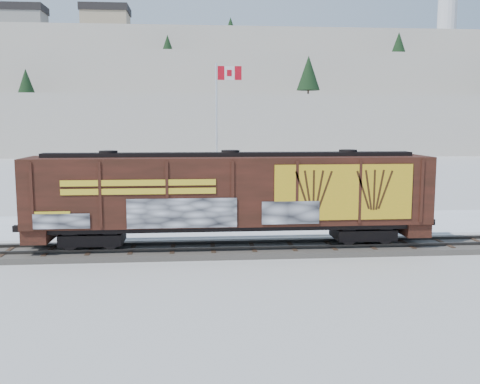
{
  "coord_description": "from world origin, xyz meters",
  "views": [
    {
      "loc": [
        -2.88,
        -26.39,
        6.47
      ],
      "look_at": [
        -0.36,
        3.0,
        2.67
      ],
      "focal_mm": 40.0,
      "sensor_mm": 36.0,
      "label": 1
    }
  ],
  "objects": [
    {
      "name": "car_dark",
      "position": [
        7.87,
        8.49,
        0.76
      ],
      "size": [
        5.18,
        2.46,
        1.46
      ],
      "primitive_type": "imported",
      "rotation": [
        0.0,
        0.0,
        1.49
      ],
      "color": "#202228",
      "rests_on": "parking_strip"
    },
    {
      "name": "hopper_railcar",
      "position": [
        -1.09,
        -0.01,
        3.0
      ],
      "size": [
        19.81,
        3.06,
        4.61
      ],
      "color": "black",
      "rests_on": "rail_track"
    },
    {
      "name": "car_white",
      "position": [
        4.92,
        8.2,
        0.77
      ],
      "size": [
        4.68,
        2.32,
        1.48
      ],
      "primitive_type": "imported",
      "rotation": [
        0.0,
        0.0,
        1.75
      ],
      "color": "silver",
      "rests_on": "parking_strip"
    },
    {
      "name": "ground",
      "position": [
        0.0,
        0.0,
        0.0
      ],
      "size": [
        500.0,
        500.0,
        0.0
      ],
      "primitive_type": "plane",
      "color": "white",
      "rests_on": "ground"
    },
    {
      "name": "hillside",
      "position": [
        -0.05,
        139.79,
        14.37
      ],
      "size": [
        360.0,
        110.0,
        93.0
      ],
      "color": "white",
      "rests_on": "ground"
    },
    {
      "name": "flagpole",
      "position": [
        -1.11,
        13.16,
        3.94
      ],
      "size": [
        2.3,
        0.9,
        10.8
      ],
      "color": "silver",
      "rests_on": "ground"
    },
    {
      "name": "car_silver",
      "position": [
        -1.34,
        7.69,
        0.83
      ],
      "size": [
        5.07,
        3.46,
        1.6
      ],
      "primitive_type": "imported",
      "rotation": [
        0.0,
        0.0,
        1.2
      ],
      "color": "#B8BBC0",
      "rests_on": "parking_strip"
    },
    {
      "name": "parking_strip",
      "position": [
        0.0,
        7.5,
        0.01
      ],
      "size": [
        40.0,
        8.0,
        0.03
      ],
      "primitive_type": "cube",
      "color": "white",
      "rests_on": "ground"
    },
    {
      "name": "rail_track",
      "position": [
        0.0,
        0.0,
        0.15
      ],
      "size": [
        50.0,
        3.4,
        0.43
      ],
      "color": "#59544C",
      "rests_on": "ground"
    }
  ]
}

